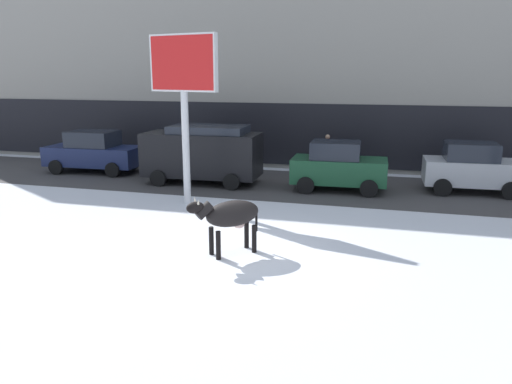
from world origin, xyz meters
The scene contains 12 objects.
ground_plane centered at (0.00, 0.00, 0.00)m, with size 120.00×120.00×0.00m, color white.
road_strip centered at (0.00, 8.09, 0.00)m, with size 60.00×5.60×0.01m, color #423F3F.
building_facade centered at (0.00, 14.54, 6.48)m, with size 44.00×6.10×13.00m.
cow_black centered at (-0.12, 0.05, 0.99)m, with size 1.63×1.64×1.54m.
billboard centered at (-3.10, 4.38, 4.31)m, with size 2.51×0.73×5.56m.
car_navy_sedan centered at (-9.28, 8.38, 0.91)m, with size 4.26×2.11×1.84m.
car_black_van centered at (-3.75, 7.52, 1.24)m, with size 4.67×2.26×2.32m.
car_darkgreen_hatchback centered at (1.63, 7.67, 0.93)m, with size 3.56×2.03×1.86m.
car_silver_hatchback centered at (6.45, 8.65, 0.93)m, with size 3.56×2.03×1.86m.
pedestrian_near_billboard centered at (0.79, 10.83, 0.88)m, with size 0.36×0.24×1.73m.
pedestrian_by_cars centered at (-5.48, 10.83, 0.88)m, with size 0.36×0.24×1.73m.
pedestrian_far_left centered at (-4.48, 10.83, 0.88)m, with size 0.36×0.24×1.73m.
Camera 1 is at (3.60, -10.99, 4.33)m, focal length 35.16 mm.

